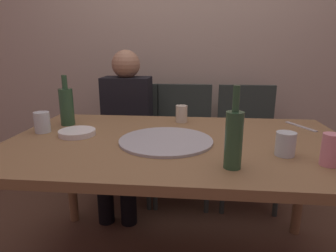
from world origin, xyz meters
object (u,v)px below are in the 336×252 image
at_px(chair_middle, 183,135).
at_px(guest_in_sweater, 125,123).
at_px(plate_stack, 77,133).
at_px(chair_right, 246,137).
at_px(wine_bottle, 67,106).
at_px(tumbler_near, 42,122).
at_px(tumbler_far, 182,114).
at_px(soda_can, 330,150).
at_px(dining_table, 177,154).
at_px(chair_left, 130,133).
at_px(table_knife, 301,126).
at_px(pizza_tray, 166,141).
at_px(beer_bottle, 234,138).
at_px(wine_glass, 285,144).

relative_size(chair_middle, guest_in_sweater, 0.77).
relative_size(plate_stack, chair_right, 0.20).
relative_size(wine_bottle, tumbler_near, 2.64).
relative_size(tumbler_far, soda_can, 0.81).
distance_m(soda_can, chair_middle, 1.32).
relative_size(dining_table, chair_left, 1.81).
bearing_deg(table_knife, chair_left, -143.14).
relative_size(dining_table, soda_can, 13.35).
distance_m(plate_stack, chair_right, 1.33).
relative_size(plate_stack, chair_middle, 0.20).
bearing_deg(plate_stack, pizza_tray, -8.00).
xyz_separation_m(wine_bottle, tumbler_far, (0.64, 0.13, -0.06)).
xyz_separation_m(plate_stack, chair_middle, (0.50, 0.86, -0.25)).
relative_size(plate_stack, chair_left, 0.20).
relative_size(beer_bottle, soda_can, 2.47).
xyz_separation_m(wine_glass, plate_stack, (-0.96, 0.19, -0.04)).
bearing_deg(pizza_tray, chair_middle, 87.53).
relative_size(tumbler_near, soda_can, 0.87).
distance_m(dining_table, chair_middle, 0.90).
height_order(pizza_tray, guest_in_sweater, guest_in_sweater).
bearing_deg(plate_stack, dining_table, -3.18).
relative_size(dining_table, plate_stack, 8.96).
bearing_deg(beer_bottle, chair_right, 77.73).
height_order(chair_right, guest_in_sweater, guest_in_sweater).
bearing_deg(chair_middle, tumbler_near, 49.82).
bearing_deg(tumbler_near, wine_glass, -11.06).
bearing_deg(table_knife, pizza_tray, -90.15).
bearing_deg(chair_left, plate_stack, 85.49).
xyz_separation_m(pizza_tray, chair_middle, (0.04, 0.92, -0.25)).
relative_size(beer_bottle, tumbler_near, 2.83).
distance_m(tumbler_near, tumbler_far, 0.77).
distance_m(pizza_tray, tumbler_far, 0.39).
xyz_separation_m(dining_table, wine_bottle, (-0.64, 0.22, 0.18)).
xyz_separation_m(chair_left, chair_middle, (0.43, 0.00, 0.00)).
bearing_deg(guest_in_sweater, wine_bottle, 68.47).
distance_m(pizza_tray, chair_middle, 0.96).
height_order(wine_bottle, soda_can, wine_bottle).
relative_size(wine_glass, chair_left, 0.11).
bearing_deg(wine_glass, chair_right, 88.20).
distance_m(wine_glass, plate_stack, 0.98).
height_order(tumbler_near, guest_in_sweater, guest_in_sweater).
relative_size(tumbler_far, plate_stack, 0.54).
bearing_deg(dining_table, chair_left, 116.42).
bearing_deg(dining_table, chair_middle, 90.80).
distance_m(tumbler_near, chair_left, 0.91).
relative_size(tumbler_far, chair_right, 0.11).
relative_size(dining_table, chair_right, 1.81).
bearing_deg(tumbler_near, dining_table, -5.12).
bearing_deg(soda_can, beer_bottle, -170.61).
bearing_deg(tumbler_near, chair_middle, 49.82).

